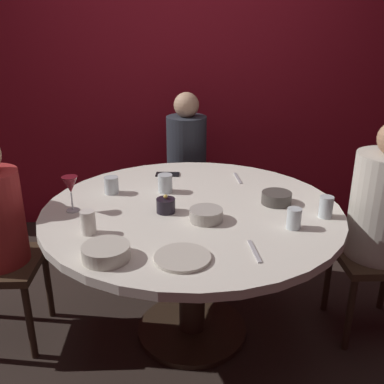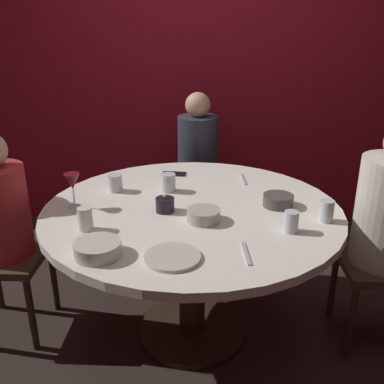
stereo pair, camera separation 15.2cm
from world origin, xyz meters
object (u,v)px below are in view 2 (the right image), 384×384
wine_glass (72,183)px  cup_by_left_diner (168,183)px  cup_center_front (115,183)px  bowl_small_white (203,215)px  seated_diner_back (198,155)px  cell_phone (174,174)px  dinner_plate (172,257)px  bowl_serving_large (278,200)px  bowl_salad_center (98,249)px  dining_table (192,232)px  cup_far_edge (85,219)px  cup_by_right_diner (291,222)px  candle_holder (165,205)px  cup_near_candle (327,211)px

wine_glass → cup_by_left_diner: size_ratio=1.81×
cup_center_front → bowl_small_white: bearing=-37.0°
seated_diner_back → cell_phone: (-0.13, -0.54, 0.04)m
bowl_small_white → dinner_plate: bearing=-108.3°
dinner_plate → bowl_serving_large: (0.48, 0.54, 0.02)m
bowl_salad_center → wine_glass: bearing=116.1°
dining_table → bowl_small_white: size_ratio=9.54×
seated_diner_back → cup_far_edge: seated_diner_back is taller
dining_table → wine_glass: wine_glass is taller
bowl_serving_large → cup_far_edge: (-0.88, -0.30, 0.02)m
seated_diner_back → cup_far_edge: 1.38m
cup_by_left_diner → bowl_serving_large: bearing=-18.0°
dinner_plate → cell_phone: (-0.07, 0.99, -0.00)m
cup_by_left_diner → cup_far_edge: cup_far_edge is taller
dining_table → cup_far_edge: (-0.46, -0.27, 0.19)m
cup_by_left_diner → seated_diner_back: bearing=80.6°
bowl_salad_center → cup_center_front: 0.70m
bowl_serving_large → cup_by_right_diner: 0.29m
candle_holder → cup_by_left_diner: size_ratio=0.94×
dinner_plate → cell_phone: size_ratio=1.59×
wine_glass → cell_phone: 0.70m
wine_glass → cup_far_edge: 0.28m
cell_phone → cup_by_left_diner: size_ratio=1.44×
bowl_small_white → cup_by_left_diner: size_ratio=1.59×
candle_holder → dinner_plate: 0.46m
wine_glass → bowl_small_white: (0.64, -0.13, -0.10)m
seated_diner_back → wine_glass: seated_diner_back is taller
cup_center_front → bowl_serving_large: bearing=-11.5°
candle_holder → cup_by_left_diner: bearing=91.7°
seated_diner_back → cup_center_front: 0.93m
dinner_plate → dining_table: bearing=83.7°
dining_table → bowl_small_white: bowl_small_white is taller
seated_diner_back → cup_by_right_diner: bearing=18.9°
cup_by_right_diner → cup_far_edge: (-0.90, -0.02, 0.00)m
cup_by_right_diner → dinner_plate: bearing=-153.0°
cell_phone → cup_far_edge: bearing=-19.2°
cell_phone → cup_center_front: (-0.29, -0.28, 0.04)m
wine_glass → cup_center_front: size_ratio=1.93×
dining_table → cup_near_candle: bearing=-12.6°
cell_phone → seated_diner_back: bearing=171.1°
candle_holder → cup_by_right_diner: cup_by_right_diner is taller
seated_diner_back → bowl_salad_center: seated_diner_back is taller
dining_table → cup_by_left_diner: size_ratio=15.19×
dining_table → cup_near_candle: 0.66m
wine_glass → cup_near_candle: size_ratio=1.73×
bowl_small_white → cup_center_front: size_ratio=1.70×
wine_glass → cell_phone: wine_glass is taller
cell_phone → dining_table: bearing=19.0°
dining_table → cup_far_edge: bearing=-149.5°
wine_glass → bowl_salad_center: (0.23, -0.47, -0.10)m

